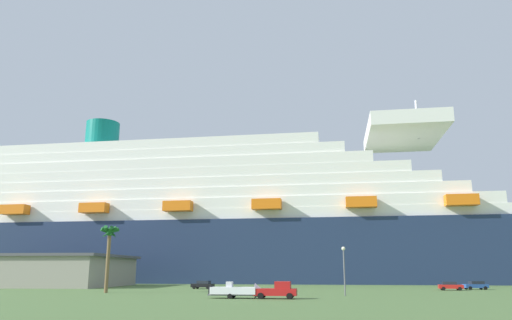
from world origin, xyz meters
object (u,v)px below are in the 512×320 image
Objects in this scene: small_boat_on_trailer at (239,291)px; parked_car_red_hatchback at (450,286)px; cruise_ship at (188,225)px; street_lamp at (344,263)px; palm_tree at (109,239)px; parked_car_black_coupe at (203,285)px; parked_car_blue_suv at (476,285)px; pickup_truck at (277,291)px.

small_boat_on_trailer reaches higher than parked_car_red_hatchback.
parked_car_red_hatchback is (36.05, 29.38, -0.13)m from small_boat_on_trailer.
street_lamp is at bearing -61.74° from cruise_ship.
cruise_ship reaches higher than palm_tree.
small_boat_on_trailer is 1.79× the size of parked_car_black_coupe.
parked_car_black_coupe is at bearing -179.79° from parked_car_blue_suv.
pickup_truck is 1.27× the size of parked_car_red_hatchback.
parked_car_black_coupe is at bearing 175.52° from parked_car_red_hatchback.
street_lamp reaches higher than pickup_truck.
parked_car_black_coupe is at bearing -73.83° from cruise_ship.
pickup_truck reaches higher than parked_car_black_coupe.
pickup_truck is 33.44m from palm_tree.
parked_car_black_coupe is at bearing 115.66° from pickup_truck.
parked_car_black_coupe is at bearing 108.57° from small_boat_on_trailer.
street_lamp is at bearing 28.94° from small_boat_on_trailer.
palm_tree reaches higher than parked_car_blue_suv.
parked_car_blue_suv is at bearing 33.13° from parked_car_red_hatchback.
small_boat_on_trailer is at bearing -31.50° from palm_tree.
street_lamp is 37.43m from parked_car_blue_suv.
cruise_ship is 89.97m from pickup_truck.
parked_car_blue_suv is (27.42, 25.19, -3.84)m from street_lamp.
parked_car_blue_suv is at bearing 38.37° from small_boat_on_trailer.
parked_car_black_coupe is (-47.16, 3.70, 0.00)m from parked_car_red_hatchback.
pickup_truck is at bearing -69.85° from cruise_ship.
pickup_truck is at bearing -64.34° from parked_car_black_coupe.
cruise_ship reaches higher than small_boat_on_trailer.
cruise_ship is at bearing 107.14° from small_boat_on_trailer.
street_lamp is (9.60, 8.52, 3.63)m from pickup_truck.
parked_car_red_hatchback is at bearing 43.84° from pickup_truck.
small_boat_on_trailer is 0.77× the size of palm_tree.
pickup_truck is at bearing -5.14° from small_boat_on_trailer.
street_lamp is (38.43, -6.53, -4.12)m from palm_tree.
parked_car_blue_suv is at bearing 42.33° from pickup_truck.
street_lamp is (14.60, 8.07, 3.72)m from small_boat_on_trailer.
street_lamp is 1.56× the size of parked_car_red_hatchback.
pickup_truck is at bearing -138.41° from street_lamp.
cruise_ship reaches higher than street_lamp.
pickup_truck is at bearing -136.16° from parked_car_red_hatchback.
palm_tree is at bearing -88.63° from cruise_ship.
parked_car_red_hatchback is 0.96× the size of parked_car_black_coupe.
parked_car_black_coupe is (-53.12, -0.19, 0.00)m from parked_car_blue_suv.
pickup_truck is 0.82× the size of street_lamp.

